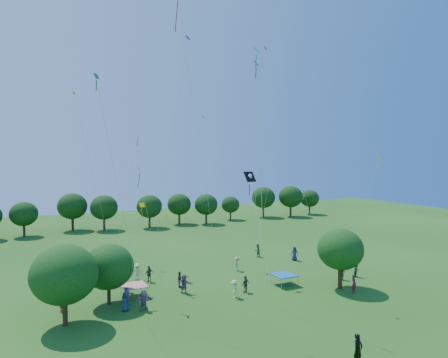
# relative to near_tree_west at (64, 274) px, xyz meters

# --- Properties ---
(near_tree_west) EXTENTS (5.06, 5.06, 6.28)m
(near_tree_west) POSITION_rel_near_tree_west_xyz_m (0.00, 0.00, 0.00)
(near_tree_west) COLOR #422B19
(near_tree_west) RESTS_ON ground
(near_tree_north) EXTENTS (4.41, 4.41, 5.36)m
(near_tree_north) POSITION_rel_near_tree_west_xyz_m (3.83, 3.11, -0.62)
(near_tree_north) COLOR #422B19
(near_tree_north) RESTS_ON ground
(near_tree_east) EXTENTS (4.48, 4.48, 5.93)m
(near_tree_east) POSITION_rel_near_tree_west_xyz_m (25.10, -2.53, -0.09)
(near_tree_east) COLOR #422B19
(near_tree_east) RESTS_ON ground
(treeline) EXTENTS (88.01, 8.77, 6.77)m
(treeline) POSITION_rel_near_tree_west_xyz_m (11.69, 41.10, 0.10)
(treeline) COLOR #422B19
(treeline) RESTS_ON ground
(tent_red_stripe) EXTENTS (2.20, 2.20, 1.10)m
(tent_red_stripe) POSITION_rel_near_tree_west_xyz_m (6.27, 4.12, -2.96)
(tent_red_stripe) COLOR red
(tent_red_stripe) RESTS_ON ground
(tent_blue) EXTENTS (2.20, 2.20, 1.10)m
(tent_blue) POSITION_rel_near_tree_west_xyz_m (20.74, 0.79, -2.96)
(tent_blue) COLOR #175F9A
(tent_blue) RESTS_ON ground
(man_in_black) EXTENTS (0.81, 0.60, 1.98)m
(man_in_black) POSITION_rel_near_tree_west_xyz_m (15.81, -14.30, -3.01)
(man_in_black) COLOR black
(man_in_black) RESTS_ON ground
(crowd_person_0) EXTENTS (0.83, 0.95, 1.69)m
(crowd_person_0) POSITION_rel_near_tree_west_xyz_m (27.58, 8.33, -3.15)
(crowd_person_0) COLOR navy
(crowd_person_0) RESTS_ON ground
(crowd_person_1) EXTENTS (0.59, 0.74, 1.73)m
(crowd_person_1) POSITION_rel_near_tree_west_xyz_m (-0.07, 3.27, -3.13)
(crowd_person_1) COLOR maroon
(crowd_person_1) RESTS_ON ground
(crowd_person_2) EXTENTS (0.72, 0.93, 1.67)m
(crowd_person_2) POSITION_rel_near_tree_west_xyz_m (27.17, -0.51, -3.16)
(crowd_person_2) COLOR #225024
(crowd_person_2) RESTS_ON ground
(crowd_person_3) EXTENTS (0.99, 1.17, 1.65)m
(crowd_person_3) POSITION_rel_near_tree_west_xyz_m (14.53, -0.26, -3.17)
(crowd_person_3) COLOR beige
(crowd_person_3) RESTS_ON ground
(crowd_person_4) EXTENTS (0.80, 1.03, 1.60)m
(crowd_person_4) POSITION_rel_near_tree_west_xyz_m (10.98, 4.75, -3.19)
(crowd_person_4) COLOR #36302B
(crowd_person_4) RESTS_ON ground
(crowd_person_5) EXTENTS (1.54, 1.22, 1.59)m
(crowd_person_5) POSITION_rel_near_tree_west_xyz_m (5.22, 2.17, -3.20)
(crowd_person_5) COLOR #A7618F
(crowd_person_5) RESTS_ON ground
(crowd_person_6) EXTENTS (0.99, 0.80, 1.77)m
(crowd_person_6) POSITION_rel_near_tree_west_xyz_m (27.55, 8.31, -3.11)
(crowd_person_6) COLOR #1A264C
(crowd_person_6) RESTS_ON ground
(crowd_person_7) EXTENTS (0.59, 0.73, 1.71)m
(crowd_person_7) POSITION_rel_near_tree_west_xyz_m (25.40, -4.09, -3.14)
(crowd_person_7) COLOR maroon
(crowd_person_7) RESTS_ON ground
(crowd_person_8) EXTENTS (0.84, 0.63, 1.52)m
(crowd_person_8) POSITION_rel_near_tree_west_xyz_m (29.38, -0.42, -3.23)
(crowd_person_8) COLOR #224F2D
(crowd_person_8) RESTS_ON ground
(crowd_person_9) EXTENTS (0.70, 1.14, 1.63)m
(crowd_person_9) POSITION_rel_near_tree_west_xyz_m (18.90, 7.43, -3.18)
(crowd_person_9) COLOR #A59A84
(crowd_person_9) RESTS_ON ground
(crowd_person_10) EXTENTS (1.04, 0.75, 1.62)m
(crowd_person_10) POSITION_rel_near_tree_west_xyz_m (16.15, 0.55, -3.18)
(crowd_person_10) COLOR #473F39
(crowd_person_10) RESTS_ON ground
(crowd_person_11) EXTENTS (1.56, 1.68, 1.82)m
(crowd_person_11) POSITION_rel_near_tree_west_xyz_m (10.80, 2.97, -3.08)
(crowd_person_11) COLOR #844D79
(crowd_person_11) RESTS_ON ground
(crowd_person_12) EXTENTS (0.90, 0.87, 1.65)m
(crowd_person_12) POSITION_rel_near_tree_west_xyz_m (4.78, 0.89, -3.17)
(crowd_person_12) COLOR navy
(crowd_person_12) RESTS_ON ground
(crowd_person_13) EXTENTS (0.82, 0.78, 1.86)m
(crowd_person_13) POSITION_rel_near_tree_west_xyz_m (0.06, 5.21, -3.06)
(crowd_person_13) COLOR maroon
(crowd_person_13) RESTS_ON ground
(crowd_person_14) EXTENTS (0.94, 0.70, 1.71)m
(crowd_person_14) POSITION_rel_near_tree_west_xyz_m (24.26, 11.91, -3.14)
(crowd_person_14) COLOR #285E29
(crowd_person_14) RESTS_ON ground
(crowd_person_15) EXTENTS (1.21, 1.10, 1.74)m
(crowd_person_15) POSITION_rel_near_tree_west_xyz_m (7.85, 9.08, -3.12)
(crowd_person_15) COLOR beige
(crowd_person_15) RESTS_ON ground
(crowd_person_16) EXTENTS (1.08, 0.73, 1.68)m
(crowd_person_16) POSITION_rel_near_tree_west_xyz_m (8.75, 7.82, -3.15)
(crowd_person_16) COLOR #3D3531
(crowd_person_16) RESTS_ON ground
(crowd_person_17) EXTENTS (1.71, 0.73, 1.78)m
(crowd_person_17) POSITION_rel_near_tree_west_xyz_m (6.21, 0.38, -3.10)
(crowd_person_17) COLOR #814C83
(crowd_person_17) RESTS_ON ground
(pirate_kite) EXTENTS (2.40, 7.28, 10.15)m
(pirate_kite) POSITION_rel_near_tree_west_xyz_m (18.63, 4.01, 6.79)
(pirate_kite) COLOR black
(red_high_kite) EXTENTS (3.84, 1.64, 25.94)m
(red_high_kite) POSITION_rel_near_tree_west_xyz_m (9.99, 0.02, 17.34)
(red_high_kite) COLOR red
(small_kite_0) EXTENTS (3.47, 3.03, 22.77)m
(small_kite_0) POSITION_rel_near_tree_west_xyz_m (18.14, 1.31, 11.52)
(small_kite_0) COLOR red
(small_kite_1) EXTENTS (0.74, 2.62, 5.21)m
(small_kite_1) POSITION_rel_near_tree_west_xyz_m (11.73, 10.88, 1.77)
(small_kite_1) COLOR gold
(small_kite_2) EXTENTS (2.61, 2.50, 11.90)m
(small_kite_2) POSITION_rel_near_tree_west_xyz_m (28.37, -3.49, 7.25)
(small_kite_2) COLOR #E1F615
(small_kite_3) EXTENTS (3.92, 4.27, 17.00)m
(small_kite_3) POSITION_rel_near_tree_west_xyz_m (2.83, -4.34, 9.17)
(small_kite_3) COLOR #167942
(small_kite_4) EXTENTS (2.58, 2.05, 14.30)m
(small_kite_4) POSITION_rel_near_tree_west_xyz_m (7.56, 9.84, 7.98)
(small_kite_4) COLOR blue
(small_kite_5) EXTENTS (3.62, 0.83, 21.17)m
(small_kite_5) POSITION_rel_near_tree_west_xyz_m (8.08, -2.35, 11.46)
(small_kite_5) COLOR purple
(small_kite_6) EXTENTS (6.32, 2.95, 20.12)m
(small_kite_6) POSITION_rel_near_tree_west_xyz_m (26.51, 11.29, 9.85)
(small_kite_6) COLOR white
(small_kite_7) EXTENTS (2.25, 1.90, 20.50)m
(small_kite_7) POSITION_rel_near_tree_west_xyz_m (14.71, -4.04, 13.22)
(small_kite_7) COLOR #0B9BA9
(small_kite_8) EXTENTS (1.82, 5.00, 17.02)m
(small_kite_8) POSITION_rel_near_tree_west_xyz_m (18.10, 13.07, 9.81)
(small_kite_8) COLOR red
(small_kite_9) EXTENTS (4.32, 3.85, 6.24)m
(small_kite_9) POSITION_rel_near_tree_west_xyz_m (9.38, 14.09, 2.52)
(small_kite_9) COLOR #DCA60B
(small_kite_10) EXTENTS (3.73, 2.72, 18.71)m
(small_kite_10) POSITION_rel_near_tree_west_xyz_m (3.61, 12.72, 9.03)
(small_kite_10) COLOR yellow
(small_kite_11) EXTENTS (1.42, 2.84, 8.11)m
(small_kite_11) POSITION_rel_near_tree_west_xyz_m (24.75, 2.18, 3.68)
(small_kite_11) COLOR #209D1C
(small_kite_12) EXTENTS (1.93, 1.40, 10.84)m
(small_kite_12) POSITION_rel_near_tree_west_xyz_m (7.01, 3.57, 6.16)
(small_kite_12) COLOR #141BCB
(small_kite_13) EXTENTS (1.55, 0.60, 19.72)m
(small_kite_13) POSITION_rel_near_tree_west_xyz_m (15.36, -3.04, 11.68)
(small_kite_13) COLOR #961995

